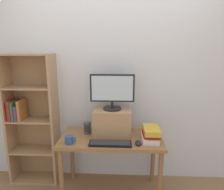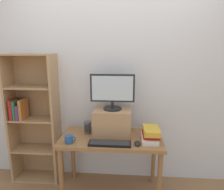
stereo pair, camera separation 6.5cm
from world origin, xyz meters
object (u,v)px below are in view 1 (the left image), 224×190
at_px(desk_speaker, 87,128).
at_px(keyboard, 110,143).
at_px(desk, 111,145).
at_px(computer_mouse, 138,143).
at_px(book_stack, 151,134).
at_px(coffee_mug, 70,140).
at_px(bookshelf_unit, 32,119).
at_px(riser_box, 112,122).
at_px(computer_monitor, 112,91).

bearing_deg(desk_speaker, keyboard, -43.20).
distance_m(desk, computer_mouse, 0.35).
bearing_deg(keyboard, computer_mouse, 2.68).
distance_m(book_stack, coffee_mug, 0.87).
bearing_deg(bookshelf_unit, desk_speaker, -11.33).
xyz_separation_m(keyboard, computer_mouse, (0.29, 0.01, 0.01)).
bearing_deg(desk, desk_speaker, 163.36).
relative_size(desk, desk_speaker, 8.06).
bearing_deg(computer_mouse, keyboard, -177.32).
height_order(riser_box, computer_mouse, riser_box).
distance_m(book_stack, desk_speaker, 0.73).
bearing_deg(desk_speaker, computer_mouse, -24.02).
relative_size(keyboard, coffee_mug, 3.74).
distance_m(coffee_mug, desk_speaker, 0.30).
distance_m(bookshelf_unit, riser_box, 1.03).
height_order(bookshelf_unit, computer_mouse, bookshelf_unit).
bearing_deg(desk, coffee_mug, -157.22).
bearing_deg(coffee_mug, desk_speaker, 61.81).
distance_m(desk, bookshelf_unit, 1.06).
bearing_deg(desk_speaker, coffee_mug, -118.19).
bearing_deg(desk, riser_box, 86.06).
height_order(computer_mouse, coffee_mug, coffee_mug).
height_order(bookshelf_unit, book_stack, bookshelf_unit).
bearing_deg(computer_mouse, desk_speaker, 155.98).
xyz_separation_m(riser_box, computer_mouse, (0.28, -0.27, -0.13)).
bearing_deg(keyboard, computer_monitor, 88.60).
bearing_deg(book_stack, desk_speaker, 168.54).
xyz_separation_m(desk, coffee_mug, (-0.43, -0.18, 0.14)).
distance_m(computer_mouse, desk_speaker, 0.63).
relative_size(bookshelf_unit, riser_box, 3.83).
distance_m(desk, book_stack, 0.47).
relative_size(bookshelf_unit, coffee_mug, 13.83).
bearing_deg(computer_monitor, bookshelf_unit, 172.52).
bearing_deg(keyboard, bookshelf_unit, 157.71).
height_order(keyboard, computer_mouse, computer_mouse).
bearing_deg(computer_mouse, computer_monitor, 136.37).
xyz_separation_m(computer_mouse, desk_speaker, (-0.57, 0.26, 0.05)).
distance_m(riser_box, keyboard, 0.31).
distance_m(bookshelf_unit, computer_monitor, 1.10).
xyz_separation_m(desk, riser_box, (0.01, 0.10, 0.25)).
bearing_deg(desk, computer_mouse, -30.64).
xyz_separation_m(computer_mouse, book_stack, (0.14, 0.11, 0.05)).
bearing_deg(bookshelf_unit, book_stack, -11.39).
height_order(riser_box, coffee_mug, riser_box).
xyz_separation_m(bookshelf_unit, riser_box, (1.02, -0.13, 0.03)).
bearing_deg(desk_speaker, desk, -16.64).
height_order(computer_monitor, coffee_mug, computer_monitor).
height_order(desk, riser_box, riser_box).
height_order(desk, coffee_mug, coffee_mug).
relative_size(bookshelf_unit, computer_mouse, 15.67).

